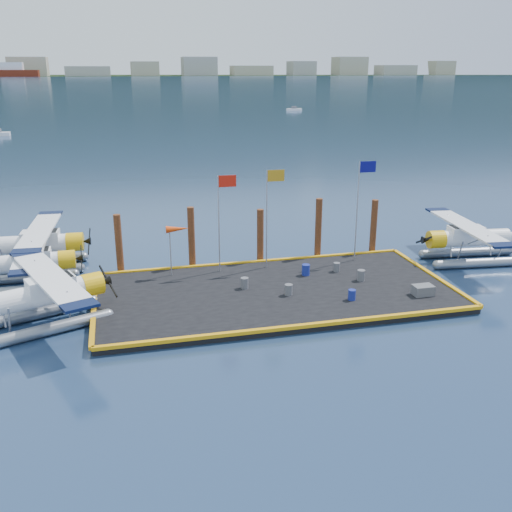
{
  "coord_description": "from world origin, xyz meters",
  "views": [
    {
      "loc": [
        -8.26,
        -29.21,
        12.49
      ],
      "look_at": [
        -0.62,
        2.0,
        1.83
      ],
      "focal_mm": 40.0,
      "sensor_mm": 36.0,
      "label": 1
    }
  ],
  "objects_px": {
    "drum_2": "(361,275)",
    "piling_3": "(318,230)",
    "drum_1": "(352,295)",
    "piling_4": "(373,228)",
    "seaplane_d": "(471,241)",
    "windsock": "(177,230)",
    "piling_1": "(192,240)",
    "drum_4": "(337,267)",
    "seaplane_a": "(44,298)",
    "drum_3": "(289,290)",
    "piling_2": "(260,238)",
    "flagpole_blue": "(361,196)",
    "flagpole_yellow": "(270,204)",
    "piling_0": "(119,246)",
    "flagpole_red": "(222,209)",
    "drum_5": "(306,270)",
    "drum_0": "(245,283)",
    "seaplane_b": "(26,265)",
    "crate": "(423,290)",
    "seaplane_c": "(35,247)"
  },
  "relations": [
    {
      "from": "drum_2",
      "to": "piling_3",
      "type": "relative_size",
      "value": 0.15
    },
    {
      "from": "drum_1",
      "to": "piling_4",
      "type": "bearing_deg",
      "value": 58.48
    },
    {
      "from": "seaplane_d",
      "to": "windsock",
      "type": "bearing_deg",
      "value": 92.7
    },
    {
      "from": "piling_1",
      "to": "drum_4",
      "type": "bearing_deg",
      "value": -21.66
    },
    {
      "from": "seaplane_a",
      "to": "drum_3",
      "type": "bearing_deg",
      "value": 69.12
    },
    {
      "from": "seaplane_a",
      "to": "drum_1",
      "type": "relative_size",
      "value": 16.65
    },
    {
      "from": "piling_3",
      "to": "piling_2",
      "type": "bearing_deg",
      "value": 180.0
    },
    {
      "from": "flagpole_blue",
      "to": "piling_4",
      "type": "relative_size",
      "value": 1.62
    },
    {
      "from": "seaplane_d",
      "to": "drum_3",
      "type": "distance_m",
      "value": 14.28
    },
    {
      "from": "flagpole_yellow",
      "to": "piling_0",
      "type": "height_order",
      "value": "flagpole_yellow"
    },
    {
      "from": "windsock",
      "to": "piling_0",
      "type": "distance_m",
      "value": 4.02
    },
    {
      "from": "flagpole_red",
      "to": "piling_1",
      "type": "distance_m",
      "value": 3.28
    },
    {
      "from": "drum_3",
      "to": "windsock",
      "type": "xyz_separation_m",
      "value": [
        -5.55,
        4.77,
        2.52
      ]
    },
    {
      "from": "drum_5",
      "to": "drum_1",
      "type": "bearing_deg",
      "value": -74.53
    },
    {
      "from": "drum_1",
      "to": "drum_0",
      "type": "bearing_deg",
      "value": 149.98
    },
    {
      "from": "seaplane_b",
      "to": "windsock",
      "type": "bearing_deg",
      "value": 82.67
    },
    {
      "from": "crate",
      "to": "drum_3",
      "type": "bearing_deg",
      "value": 166.33
    },
    {
      "from": "piling_4",
      "to": "drum_4",
      "type": "bearing_deg",
      "value": -139.36
    },
    {
      "from": "seaplane_a",
      "to": "drum_4",
      "type": "xyz_separation_m",
      "value": [
        16.84,
        3.09,
        -0.85
      ]
    },
    {
      "from": "drum_1",
      "to": "windsock",
      "type": "relative_size",
      "value": 0.19
    },
    {
      "from": "seaplane_b",
      "to": "drum_0",
      "type": "height_order",
      "value": "seaplane_b"
    },
    {
      "from": "drum_0",
      "to": "drum_1",
      "type": "height_order",
      "value": "drum_0"
    },
    {
      "from": "seaplane_a",
      "to": "drum_5",
      "type": "distance_m",
      "value": 15.09
    },
    {
      "from": "drum_4",
      "to": "piling_2",
      "type": "xyz_separation_m",
      "value": [
        -4.05,
        3.39,
        1.21
      ]
    },
    {
      "from": "seaplane_c",
      "to": "piling_3",
      "type": "distance_m",
      "value": 18.47
    },
    {
      "from": "seaplane_a",
      "to": "drum_5",
      "type": "height_order",
      "value": "seaplane_a"
    },
    {
      "from": "drum_5",
      "to": "flagpole_blue",
      "type": "height_order",
      "value": "flagpole_blue"
    },
    {
      "from": "drum_5",
      "to": "piling_4",
      "type": "height_order",
      "value": "piling_4"
    },
    {
      "from": "crate",
      "to": "flagpole_red",
      "type": "distance_m",
      "value": 12.6
    },
    {
      "from": "drum_0",
      "to": "windsock",
      "type": "distance_m",
      "value": 5.29
    },
    {
      "from": "drum_1",
      "to": "crate",
      "type": "relative_size",
      "value": 0.52
    },
    {
      "from": "seaplane_b",
      "to": "flagpole_red",
      "type": "xyz_separation_m",
      "value": [
        11.57,
        -0.88,
        2.97
      ]
    },
    {
      "from": "crate",
      "to": "piling_1",
      "type": "distance_m",
      "value": 14.42
    },
    {
      "from": "drum_2",
      "to": "piling_2",
      "type": "xyz_separation_m",
      "value": [
        -4.88,
        5.21,
        1.17
      ]
    },
    {
      "from": "drum_4",
      "to": "drum_3",
      "type": "bearing_deg",
      "value": -143.48
    },
    {
      "from": "piling_1",
      "to": "piling_4",
      "type": "distance_m",
      "value": 12.5
    },
    {
      "from": "drum_2",
      "to": "seaplane_c",
      "type": "bearing_deg",
      "value": 157.6
    },
    {
      "from": "drum_2",
      "to": "crate",
      "type": "xyz_separation_m",
      "value": [
        2.43,
        -2.93,
        -0.04
      ]
    },
    {
      "from": "drum_0",
      "to": "seaplane_a",
      "type": "bearing_deg",
      "value": -171.0
    },
    {
      "from": "drum_3",
      "to": "flagpole_red",
      "type": "bearing_deg",
      "value": 120.57
    },
    {
      "from": "piling_2",
      "to": "piling_3",
      "type": "bearing_deg",
      "value": 0.0
    },
    {
      "from": "seaplane_b",
      "to": "flagpole_yellow",
      "type": "distance_m",
      "value": 14.92
    },
    {
      "from": "drum_3",
      "to": "piling_4",
      "type": "distance_m",
      "value": 10.29
    },
    {
      "from": "seaplane_a",
      "to": "flagpole_blue",
      "type": "height_order",
      "value": "flagpole_blue"
    },
    {
      "from": "seaplane_b",
      "to": "flagpole_blue",
      "type": "xyz_separation_m",
      "value": [
        20.56,
        -0.88,
        3.26
      ]
    },
    {
      "from": "flagpole_yellow",
      "to": "flagpole_blue",
      "type": "bearing_deg",
      "value": -0.0
    },
    {
      "from": "piling_3",
      "to": "windsock",
      "type": "bearing_deg",
      "value": -170.47
    },
    {
      "from": "seaplane_c",
      "to": "piling_4",
      "type": "distance_m",
      "value": 22.43
    },
    {
      "from": "flagpole_red",
      "to": "piling_0",
      "type": "bearing_deg",
      "value": 165.54
    },
    {
      "from": "drum_0",
      "to": "crate",
      "type": "relative_size",
      "value": 0.57
    }
  ]
}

